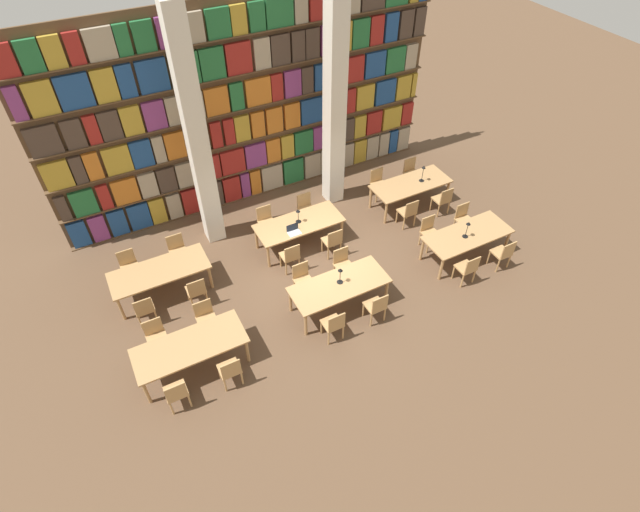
{
  "coord_description": "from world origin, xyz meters",
  "views": [
    {
      "loc": [
        -4.0,
        -7.72,
        9.0
      ],
      "look_at": [
        0.0,
        -0.12,
        0.67
      ],
      "focal_mm": 28.0,
      "sensor_mm": 36.0,
      "label": 1
    }
  ],
  "objects_px": {
    "chair_5": "(303,279)",
    "chair_15": "(178,250)",
    "pillar_center": "(335,103)",
    "chair_10": "(503,253)",
    "desk_lamp_0": "(340,273)",
    "chair_9": "(429,231)",
    "chair_11": "(464,218)",
    "chair_14": "(196,290)",
    "chair_0": "(176,393)",
    "chair_16": "(291,256)",
    "chair_22": "(443,199)",
    "chair_4": "(334,324)",
    "chair_1": "(156,336)",
    "chair_19": "(306,208)",
    "chair_13": "(129,266)",
    "reading_table_2": "(467,236)",
    "reading_table_3": "(160,272)",
    "reading_table_0": "(190,347)",
    "chair_8": "(467,268)",
    "chair_2": "(230,370)",
    "chair_17": "(266,221)",
    "chair_21": "(378,183)",
    "reading_table_5": "(411,185)",
    "chair_7": "(343,264)",
    "reading_table_4": "(299,225)",
    "desk_lamp_3": "(423,171)",
    "chair_23": "(411,172)",
    "desk_lamp_1": "(468,227)",
    "chair_20": "(408,212)",
    "chair_18": "(333,241)",
    "desk_lamp_2": "(298,214)",
    "chair_6": "(376,306)",
    "reading_table_1": "(339,286)",
    "chair_3": "(206,317)",
    "pillar_left": "(196,138)"
  },
  "relations": [
    {
      "from": "chair_18",
      "to": "chair_22",
      "type": "relative_size",
      "value": 1.0
    },
    {
      "from": "reading_table_5",
      "to": "chair_7",
      "type": "bearing_deg",
      "value": -152.04
    },
    {
      "from": "chair_11",
      "to": "chair_18",
      "type": "distance_m",
      "value": 3.62
    },
    {
      "from": "desk_lamp_3",
      "to": "chair_23",
      "type": "bearing_deg",
      "value": 72.42
    },
    {
      "from": "chair_7",
      "to": "reading_table_4",
      "type": "distance_m",
      "value": 1.65
    },
    {
      "from": "chair_2",
      "to": "chair_17",
      "type": "height_order",
      "value": "same"
    },
    {
      "from": "chair_11",
      "to": "chair_14",
      "type": "xyz_separation_m",
      "value": [
        -7.09,
        0.83,
        0.0
      ]
    },
    {
      "from": "chair_21",
      "to": "chair_22",
      "type": "xyz_separation_m",
      "value": [
        1.16,
        -1.51,
        0.0
      ]
    },
    {
      "from": "chair_11",
      "to": "chair_5",
      "type": "bearing_deg",
      "value": -0.11
    },
    {
      "from": "chair_1",
      "to": "chair_18",
      "type": "distance_m",
      "value": 4.81
    },
    {
      "from": "pillar_center",
      "to": "chair_10",
      "type": "xyz_separation_m",
      "value": [
        2.34,
        -4.49,
        -2.52
      ]
    },
    {
      "from": "chair_13",
      "to": "reading_table_2",
      "type": "bearing_deg",
      "value": 158.21
    },
    {
      "from": "desk_lamp_1",
      "to": "chair_22",
      "type": "height_order",
      "value": "desk_lamp_1"
    },
    {
      "from": "chair_11",
      "to": "chair_22",
      "type": "xyz_separation_m",
      "value": [
        0.02,
        0.92,
        0.0
      ]
    },
    {
      "from": "chair_4",
      "to": "desk_lamp_0",
      "type": "xyz_separation_m",
      "value": [
        0.59,
        0.8,
        0.56
      ]
    },
    {
      "from": "reading_table_1",
      "to": "chair_5",
      "type": "bearing_deg",
      "value": 126.27
    },
    {
      "from": "chair_8",
      "to": "desk_lamp_2",
      "type": "relative_size",
      "value": 2.19
    },
    {
      "from": "reading_table_0",
      "to": "chair_15",
      "type": "xyz_separation_m",
      "value": [
        0.61,
        3.13,
        -0.19
      ]
    },
    {
      "from": "reading_table_1",
      "to": "chair_10",
      "type": "height_order",
      "value": "chair_10"
    },
    {
      "from": "desk_lamp_0",
      "to": "chair_9",
      "type": "relative_size",
      "value": 0.5
    },
    {
      "from": "chair_19",
      "to": "chair_2",
      "type": "bearing_deg",
      "value": 47.02
    },
    {
      "from": "chair_21",
      "to": "chair_4",
      "type": "bearing_deg",
      "value": 47.23
    },
    {
      "from": "reading_table_3",
      "to": "reading_table_0",
      "type": "bearing_deg",
      "value": -90.09
    },
    {
      "from": "chair_8",
      "to": "chair_16",
      "type": "distance_m",
      "value": 4.28
    },
    {
      "from": "chair_21",
      "to": "chair_5",
      "type": "bearing_deg",
      "value": 33.64
    },
    {
      "from": "pillar_left",
      "to": "chair_17",
      "type": "xyz_separation_m",
      "value": [
        1.26,
        -0.62,
        -2.52
      ]
    },
    {
      "from": "desk_lamp_1",
      "to": "reading_table_3",
      "type": "distance_m",
      "value": 7.43
    },
    {
      "from": "chair_5",
      "to": "chair_15",
      "type": "bearing_deg",
      "value": -45.14
    },
    {
      "from": "pillar_center",
      "to": "chair_22",
      "type": "bearing_deg",
      "value": -41.15
    },
    {
      "from": "chair_22",
      "to": "chair_18",
      "type": "bearing_deg",
      "value": -178.8
    },
    {
      "from": "chair_23",
      "to": "desk_lamp_1",
      "type": "bearing_deg",
      "value": 77.79
    },
    {
      "from": "chair_23",
      "to": "reading_table_5",
      "type": "bearing_deg",
      "value": 52.42
    },
    {
      "from": "reading_table_4",
      "to": "desk_lamp_3",
      "type": "xyz_separation_m",
      "value": [
        3.86,
        0.03,
        0.41
      ]
    },
    {
      "from": "chair_7",
      "to": "chair_22",
      "type": "relative_size",
      "value": 1.0
    },
    {
      "from": "reading_table_2",
      "to": "chair_22",
      "type": "distance_m",
      "value": 1.78
    },
    {
      "from": "reading_table_3",
      "to": "chair_3",
      "type": "bearing_deg",
      "value": -71.27
    },
    {
      "from": "pillar_left",
      "to": "chair_8",
      "type": "height_order",
      "value": "pillar_left"
    },
    {
      "from": "chair_0",
      "to": "chair_16",
      "type": "distance_m",
      "value": 4.28
    },
    {
      "from": "pillar_center",
      "to": "chair_20",
      "type": "xyz_separation_m",
      "value": [
        1.19,
        -2.06,
        -2.52
      ]
    },
    {
      "from": "chair_10",
      "to": "chair_3",
      "type": "bearing_deg",
      "value": 168.39
    },
    {
      "from": "chair_4",
      "to": "desk_lamp_0",
      "type": "distance_m",
      "value": 1.14
    },
    {
      "from": "chair_9",
      "to": "desk_lamp_1",
      "type": "xyz_separation_m",
      "value": [
        0.44,
        -0.8,
        0.58
      ]
    },
    {
      "from": "chair_6",
      "to": "desk_lamp_1",
      "type": "distance_m",
      "value": 3.15
    },
    {
      "from": "chair_5",
      "to": "chair_18",
      "type": "distance_m",
      "value": 1.51
    },
    {
      "from": "reading_table_4",
      "to": "desk_lamp_3",
      "type": "bearing_deg",
      "value": 0.44
    },
    {
      "from": "desk_lamp_3",
      "to": "chair_1",
      "type": "bearing_deg",
      "value": -168.24
    },
    {
      "from": "desk_lamp_0",
      "to": "chair_11",
      "type": "xyz_separation_m",
      "value": [
        4.18,
        0.7,
        -0.56
      ]
    },
    {
      "from": "chair_19",
      "to": "pillar_left",
      "type": "bearing_deg",
      "value": -14.32
    },
    {
      "from": "pillar_center",
      "to": "reading_table_4",
      "type": "distance_m",
      "value": 3.22
    },
    {
      "from": "chair_1",
      "to": "chair_19",
      "type": "height_order",
      "value": "same"
    }
  ]
}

